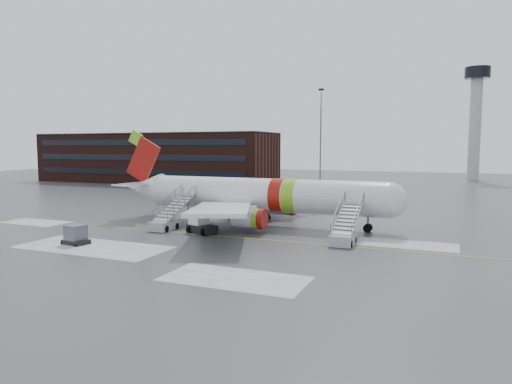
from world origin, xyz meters
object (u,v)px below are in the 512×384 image
at_px(airstair_aft, 168,219).
at_px(airliner, 255,195).
at_px(uld_container, 76,235).
at_px(airstair_fwd, 345,232).
at_px(pushback_tug, 201,226).

bearing_deg(airstair_aft, airliner, 40.60).
relative_size(airliner, uld_container, 14.47).
bearing_deg(airliner, airstair_aft, -139.40).
bearing_deg(airliner, airstair_fwd, -28.94).
xyz_separation_m(airstair_aft, uld_container, (-3.52, -9.96, -0.22)).
relative_size(airstair_fwd, uld_container, 3.18).
height_order(airliner, airstair_aft, airliner).
distance_m(airstair_aft, uld_container, 10.56).
height_order(airstair_fwd, airstair_aft, same).
distance_m(airliner, airstair_aft, 10.31).
height_order(pushback_tug, uld_container, uld_container).
height_order(airstair_fwd, uld_container, airstair_fwd).
xyz_separation_m(airliner, airstair_aft, (-7.62, -6.54, -2.35)).
bearing_deg(uld_container, airstair_aft, 70.51).
bearing_deg(airliner, uld_container, -124.06).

